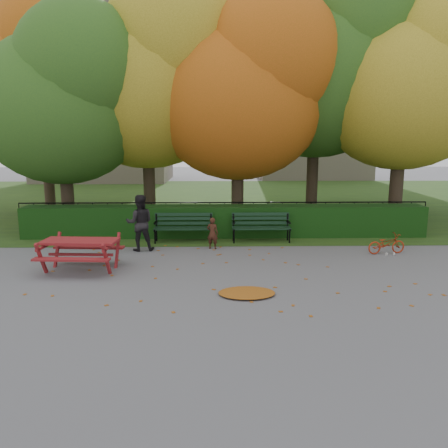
{
  "coord_description": "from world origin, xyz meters",
  "views": [
    {
      "loc": [
        -0.35,
        -9.55,
        3.05
      ],
      "look_at": [
        -0.1,
        1.32,
        1.0
      ],
      "focal_mm": 35.0,
      "sensor_mm": 36.0,
      "label": 1
    }
  ],
  "objects_px": {
    "tree_a": "(68,97)",
    "picnic_table": "(80,247)",
    "tree_c": "(248,89)",
    "bench_right": "(261,225)",
    "tree_b": "(155,75)",
    "tree_d": "(328,61)",
    "child": "(212,233)",
    "tree_g": "(416,87)",
    "tree_e": "(416,81)",
    "adult": "(140,223)",
    "tree_f": "(48,76)",
    "bench_left": "(183,225)",
    "bicycle": "(386,244)"
  },
  "relations": [
    {
      "from": "bench_right",
      "to": "child",
      "type": "height_order",
      "value": "child"
    },
    {
      "from": "tree_f",
      "to": "bench_left",
      "type": "relative_size",
      "value": 5.1
    },
    {
      "from": "tree_c",
      "to": "bench_right",
      "type": "xyz_separation_m",
      "value": [
        0.27,
        -2.26,
        -4.3
      ]
    },
    {
      "from": "child",
      "to": "bicycle",
      "type": "relative_size",
      "value": 0.86
    },
    {
      "from": "child",
      "to": "tree_f",
      "type": "bearing_deg",
      "value": -27.93
    },
    {
      "from": "picnic_table",
      "to": "tree_d",
      "type": "bearing_deg",
      "value": 45.27
    },
    {
      "from": "tree_c",
      "to": "tree_d",
      "type": "bearing_deg",
      "value": 22.61
    },
    {
      "from": "tree_c",
      "to": "picnic_table",
      "type": "xyz_separation_m",
      "value": [
        -4.39,
        -5.3,
        -4.24
      ]
    },
    {
      "from": "bench_left",
      "to": "bench_right",
      "type": "distance_m",
      "value": 2.4
    },
    {
      "from": "tree_a",
      "to": "picnic_table",
      "type": "relative_size",
      "value": 4.05
    },
    {
      "from": "tree_f",
      "to": "child",
      "type": "height_order",
      "value": "tree_f"
    },
    {
      "from": "bench_right",
      "to": "tree_d",
      "type": "bearing_deg",
      "value": 51.77
    },
    {
      "from": "tree_b",
      "to": "tree_d",
      "type": "relative_size",
      "value": 0.92
    },
    {
      "from": "bench_left",
      "to": "picnic_table",
      "type": "bearing_deg",
      "value": -126.6
    },
    {
      "from": "tree_c",
      "to": "tree_e",
      "type": "bearing_deg",
      "value": -1.93
    },
    {
      "from": "tree_c",
      "to": "bench_left",
      "type": "bearing_deg",
      "value": -133.36
    },
    {
      "from": "tree_f",
      "to": "bicycle",
      "type": "xyz_separation_m",
      "value": [
        11.54,
        -7.16,
        -5.41
      ]
    },
    {
      "from": "tree_d",
      "to": "bench_left",
      "type": "xyz_separation_m",
      "value": [
        -5.18,
        -3.53,
        -5.46
      ]
    },
    {
      "from": "bench_right",
      "to": "picnic_table",
      "type": "xyz_separation_m",
      "value": [
        -4.65,
        -3.04,
        0.07
      ]
    },
    {
      "from": "tree_f",
      "to": "bench_right",
      "type": "relative_size",
      "value": 5.1
    },
    {
      "from": "tree_b",
      "to": "bench_right",
      "type": "bearing_deg",
      "value": -40.67
    },
    {
      "from": "tree_e",
      "to": "bicycle",
      "type": "height_order",
      "value": "tree_e"
    },
    {
      "from": "tree_f",
      "to": "child",
      "type": "xyz_separation_m",
      "value": [
        6.73,
        -6.47,
        -5.23
      ]
    },
    {
      "from": "tree_d",
      "to": "tree_f",
      "type": "relative_size",
      "value": 1.04
    },
    {
      "from": "tree_a",
      "to": "tree_g",
      "type": "relative_size",
      "value": 0.88
    },
    {
      "from": "picnic_table",
      "to": "child",
      "type": "distance_m",
      "value": 3.79
    },
    {
      "from": "picnic_table",
      "to": "child",
      "type": "xyz_separation_m",
      "value": [
        3.15,
        2.1,
        -0.13
      ]
    },
    {
      "from": "tree_f",
      "to": "bench_right",
      "type": "bearing_deg",
      "value": -33.92
    },
    {
      "from": "bench_left",
      "to": "bicycle",
      "type": "xyz_separation_m",
      "value": [
        5.71,
        -1.62,
        -0.24
      ]
    },
    {
      "from": "child",
      "to": "bench_left",
      "type": "bearing_deg",
      "value": -30.26
    },
    {
      "from": "tree_f",
      "to": "tree_g",
      "type": "distance_m",
      "value": 15.48
    },
    {
      "from": "child",
      "to": "adult",
      "type": "distance_m",
      "value": 2.09
    },
    {
      "from": "tree_b",
      "to": "picnic_table",
      "type": "relative_size",
      "value": 4.76
    },
    {
      "from": "tree_f",
      "to": "child",
      "type": "bearing_deg",
      "value": -43.89
    },
    {
      "from": "tree_f",
      "to": "adult",
      "type": "xyz_separation_m",
      "value": [
        4.68,
        -6.62,
        -4.89
      ]
    },
    {
      "from": "tree_d",
      "to": "tree_g",
      "type": "xyz_separation_m",
      "value": [
        4.46,
        2.53,
        -0.61
      ]
    },
    {
      "from": "child",
      "to": "adult",
      "type": "height_order",
      "value": "adult"
    },
    {
      "from": "tree_a",
      "to": "tree_f",
      "type": "xyz_separation_m",
      "value": [
        -1.94,
        3.66,
        1.17
      ]
    },
    {
      "from": "child",
      "to": "adult",
      "type": "bearing_deg",
      "value": 19.98
    },
    {
      "from": "picnic_table",
      "to": "tree_e",
      "type": "bearing_deg",
      "value": 30.69
    },
    {
      "from": "tree_a",
      "to": "tree_d",
      "type": "height_order",
      "value": "tree_d"
    },
    {
      "from": "tree_a",
      "to": "adult",
      "type": "xyz_separation_m",
      "value": [
        2.73,
        -2.96,
        -3.72
      ]
    },
    {
      "from": "tree_e",
      "to": "child",
      "type": "bearing_deg",
      "value": -156.53
    },
    {
      "from": "tree_g",
      "to": "child",
      "type": "height_order",
      "value": "tree_g"
    },
    {
      "from": "tree_d",
      "to": "child",
      "type": "height_order",
      "value": "tree_d"
    },
    {
      "from": "tree_a",
      "to": "bench_left",
      "type": "height_order",
      "value": "tree_a"
    },
    {
      "from": "picnic_table",
      "to": "tree_f",
      "type": "bearing_deg",
      "value": 116.48
    },
    {
      "from": "tree_d",
      "to": "tree_f",
      "type": "xyz_separation_m",
      "value": [
        -11.01,
        2.01,
        -0.29
      ]
    },
    {
      "from": "tree_f",
      "to": "bench_left",
      "type": "xyz_separation_m",
      "value": [
        5.83,
        -5.54,
        -5.17
      ]
    },
    {
      "from": "tree_a",
      "to": "tree_c",
      "type": "bearing_deg",
      "value": 3.65
    }
  ]
}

